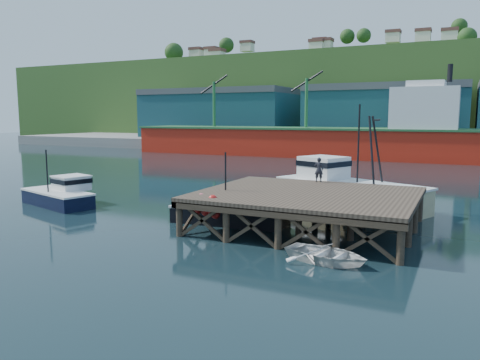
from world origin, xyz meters
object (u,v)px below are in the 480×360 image
Objects in this scene: dockworker at (319,170)px; dinghy at (326,254)px; trawler at (347,187)px; boat_navy at (61,194)px; boat_black at (232,209)px.

dinghy is at bearing 102.90° from dockworker.
trawler is 3.39m from dockworker.
boat_black is (13.74, 0.48, -0.02)m from boat_navy.
dockworker is at bearing 32.58° from boat_navy.
dockworker is (4.04, 4.79, 2.14)m from boat_black.
boat_black is 9.18m from dinghy.
boat_black is 6.62m from dockworker.
dinghy is 11.04m from dockworker.
boat_navy is 13.75m from boat_black.
dockworker reaches higher than dinghy.
boat_black is at bearing -100.74° from trawler.
dockworker is (17.78, 5.27, 2.11)m from boat_navy.
dockworker is at bearing 30.16° from dinghy.
boat_navy is 18.66m from dockworker.
boat_black reaches higher than dockworker.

